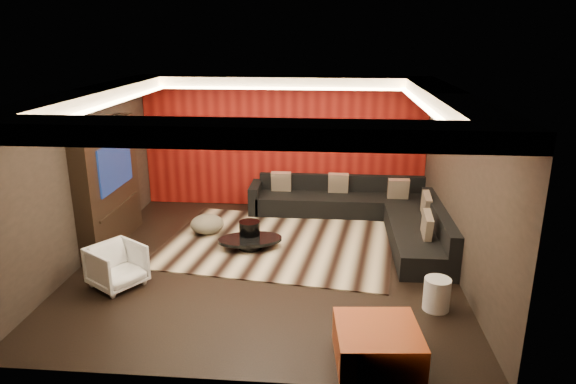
# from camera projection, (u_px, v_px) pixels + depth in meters

# --- Properties ---
(floor) EXTENTS (6.00, 6.00, 0.02)m
(floor) POSITION_uv_depth(u_px,v_px,m) (267.00, 263.00, 8.48)
(floor) COLOR black
(floor) RESTS_ON ground
(ceiling) EXTENTS (6.00, 6.00, 0.02)m
(ceiling) POSITION_uv_depth(u_px,v_px,m) (265.00, 91.00, 7.63)
(ceiling) COLOR silver
(ceiling) RESTS_ON ground
(wall_back) EXTENTS (6.00, 0.02, 2.80)m
(wall_back) POSITION_uv_depth(u_px,v_px,m) (284.00, 142.00, 10.92)
(wall_back) COLOR black
(wall_back) RESTS_ON ground
(wall_left) EXTENTS (0.02, 6.00, 2.80)m
(wall_left) POSITION_uv_depth(u_px,v_px,m) (81.00, 177.00, 8.30)
(wall_left) COLOR black
(wall_left) RESTS_ON ground
(wall_right) EXTENTS (0.02, 6.00, 2.80)m
(wall_right) POSITION_uv_depth(u_px,v_px,m) (462.00, 186.00, 7.81)
(wall_right) COLOR black
(wall_right) RESTS_ON ground
(red_feature_wall) EXTENTS (5.98, 0.05, 2.78)m
(red_feature_wall) POSITION_uv_depth(u_px,v_px,m) (283.00, 143.00, 10.88)
(red_feature_wall) COLOR #6B0C0A
(red_feature_wall) RESTS_ON ground
(soffit_back) EXTENTS (6.00, 0.60, 0.22)m
(soffit_back) POSITION_uv_depth(u_px,v_px,m) (282.00, 82.00, 10.23)
(soffit_back) COLOR silver
(soffit_back) RESTS_ON ground
(soffit_front) EXTENTS (6.00, 0.60, 0.22)m
(soffit_front) POSITION_uv_depth(u_px,v_px,m) (230.00, 133.00, 5.10)
(soffit_front) COLOR silver
(soffit_front) RESTS_ON ground
(soffit_left) EXTENTS (0.60, 4.80, 0.22)m
(soffit_left) POSITION_uv_depth(u_px,v_px,m) (91.00, 97.00, 7.89)
(soffit_left) COLOR silver
(soffit_left) RESTS_ON ground
(soffit_right) EXTENTS (0.60, 4.80, 0.22)m
(soffit_right) POSITION_uv_depth(u_px,v_px,m) (449.00, 101.00, 7.45)
(soffit_right) COLOR silver
(soffit_right) RESTS_ON ground
(cove_back) EXTENTS (4.80, 0.08, 0.04)m
(cove_back) POSITION_uv_depth(u_px,v_px,m) (280.00, 88.00, 9.94)
(cove_back) COLOR #FFD899
(cove_back) RESTS_ON ground
(cove_front) EXTENTS (4.80, 0.08, 0.04)m
(cove_front) POSITION_uv_depth(u_px,v_px,m) (236.00, 135.00, 5.45)
(cove_front) COLOR #FFD899
(cove_front) RESTS_ON ground
(cove_left) EXTENTS (0.08, 4.80, 0.04)m
(cove_left) POSITION_uv_depth(u_px,v_px,m) (113.00, 103.00, 7.89)
(cove_left) COLOR #FFD899
(cove_left) RESTS_ON ground
(cove_right) EXTENTS (0.08, 4.80, 0.04)m
(cove_right) POSITION_uv_depth(u_px,v_px,m) (425.00, 107.00, 7.50)
(cove_right) COLOR #FFD899
(cove_right) RESTS_ON ground
(tv_surround) EXTENTS (0.30, 2.00, 2.20)m
(tv_surround) POSITION_uv_depth(u_px,v_px,m) (108.00, 185.00, 8.94)
(tv_surround) COLOR black
(tv_surround) RESTS_ON ground
(tv_screen) EXTENTS (0.04, 1.30, 0.80)m
(tv_screen) POSITION_uv_depth(u_px,v_px,m) (115.00, 165.00, 8.83)
(tv_screen) COLOR black
(tv_screen) RESTS_ON ground
(tv_shelf) EXTENTS (0.04, 1.60, 0.04)m
(tv_shelf) POSITION_uv_depth(u_px,v_px,m) (119.00, 207.00, 9.05)
(tv_shelf) COLOR black
(tv_shelf) RESTS_ON ground
(rug) EXTENTS (4.37, 3.51, 0.02)m
(rug) POSITION_uv_depth(u_px,v_px,m) (279.00, 243.00, 9.23)
(rug) COLOR #C2B08E
(rug) RESTS_ON floor
(coffee_table) EXTENTS (1.35, 1.35, 0.19)m
(coffee_table) POSITION_uv_depth(u_px,v_px,m) (250.00, 243.00, 8.98)
(coffee_table) COLOR black
(coffee_table) RESTS_ON rug
(drum_stool) EXTENTS (0.40, 0.40, 0.43)m
(drum_stool) POSITION_uv_depth(u_px,v_px,m) (250.00, 233.00, 9.10)
(drum_stool) COLOR black
(drum_stool) RESTS_ON rug
(striped_pouf) EXTENTS (0.73, 0.73, 0.34)m
(striped_pouf) POSITION_uv_depth(u_px,v_px,m) (207.00, 224.00, 9.65)
(striped_pouf) COLOR #B9AF8F
(striped_pouf) RESTS_ON rug
(white_side_table) EXTENTS (0.45, 0.45, 0.45)m
(white_side_table) POSITION_uv_depth(u_px,v_px,m) (437.00, 294.00, 7.00)
(white_side_table) COLOR silver
(white_side_table) RESTS_ON floor
(orange_ottoman) EXTENTS (1.03, 1.03, 0.42)m
(orange_ottoman) POSITION_uv_depth(u_px,v_px,m) (377.00, 344.00, 5.90)
(orange_ottoman) COLOR #984613
(orange_ottoman) RESTS_ON floor
(armchair) EXTENTS (0.98, 0.97, 0.65)m
(armchair) POSITION_uv_depth(u_px,v_px,m) (117.00, 266.00, 7.62)
(armchair) COLOR white
(armchair) RESTS_ON floor
(sectional_sofa) EXTENTS (3.65, 3.50, 0.75)m
(sectional_sofa) POSITION_uv_depth(u_px,v_px,m) (366.00, 213.00, 10.03)
(sectional_sofa) COLOR black
(sectional_sofa) RESTS_ON floor
(throw_pillows) EXTENTS (3.07, 2.73, 0.50)m
(throw_pillows) POSITION_uv_depth(u_px,v_px,m) (370.00, 195.00, 9.94)
(throw_pillows) COLOR beige
(throw_pillows) RESTS_ON sectional_sofa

